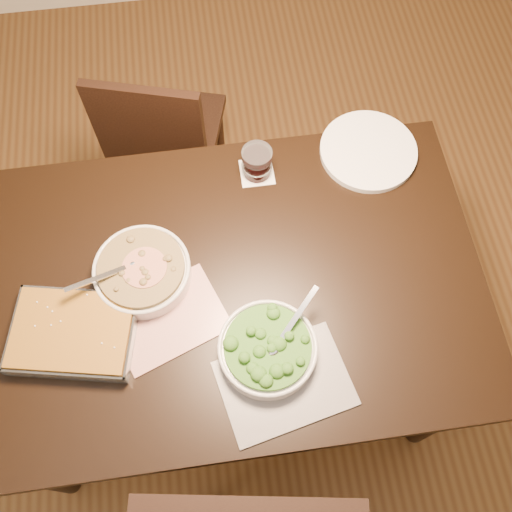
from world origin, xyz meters
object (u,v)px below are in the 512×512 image
at_px(stew_bowl, 143,271).
at_px(dinner_plate, 368,151).
at_px(wine_tumbler, 257,162).
at_px(table, 225,296).
at_px(baking_dish, 73,333).
at_px(broccoli_bowl, 268,349).
at_px(chair_far, 162,136).

height_order(stew_bowl, dinner_plate, stew_bowl).
xyz_separation_m(wine_tumbler, dinner_plate, (0.34, 0.02, -0.04)).
bearing_deg(wine_tumbler, table, -112.25).
relative_size(baking_dish, dinner_plate, 1.20).
relative_size(stew_bowl, dinner_plate, 0.96).
bearing_deg(broccoli_bowl, table, 113.31).
distance_m(broccoli_bowl, chair_far, 1.03).
relative_size(stew_bowl, baking_dish, 0.79).
relative_size(table, dinner_plate, 4.86).
bearing_deg(baking_dish, chair_far, 86.08).
bearing_deg(table, baking_dish, -166.37).
relative_size(wine_tumbler, chair_far, 0.12).
bearing_deg(table, broccoli_bowl, -66.69).
bearing_deg(baking_dish, broccoli_bowl, -1.27).
xyz_separation_m(baking_dish, chair_far, (0.23, 0.83, -0.32)).
xyz_separation_m(table, dinner_plate, (0.48, 0.36, 0.11)).
distance_m(stew_bowl, wine_tumbler, 0.45).
bearing_deg(table, dinner_plate, 37.09).
bearing_deg(baking_dish, wine_tumbler, 50.92).
bearing_deg(dinner_plate, stew_bowl, -155.51).
distance_m(baking_dish, wine_tumbler, 0.68).
height_order(table, dinner_plate, dinner_plate).
relative_size(broccoli_bowl, baking_dish, 0.71).
bearing_deg(chair_far, stew_bowl, 102.12).
height_order(wine_tumbler, dinner_plate, wine_tumbler).
xyz_separation_m(stew_bowl, baking_dish, (-0.18, -0.14, -0.01)).
height_order(stew_bowl, wine_tumbler, wine_tumbler).
bearing_deg(wine_tumbler, stew_bowl, -140.16).
xyz_separation_m(stew_bowl, wine_tumbler, (0.35, 0.29, 0.02)).
xyz_separation_m(baking_dish, wine_tumbler, (0.53, 0.43, 0.03)).
bearing_deg(baking_dish, stew_bowl, 49.72).
xyz_separation_m(broccoli_bowl, baking_dish, (-0.48, 0.11, -0.01)).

